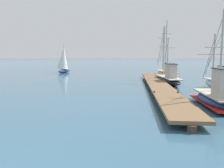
{
  "coord_description": "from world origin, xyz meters",
  "views": [
    {
      "loc": [
        2.65,
        -3.57,
        3.01
      ],
      "look_at": [
        2.79,
        9.14,
        1.4
      ],
      "focal_mm": 37.08,
      "sensor_mm": 36.0,
      "label": 1
    }
  ],
  "objects": [
    {
      "name": "fishing_boat_1",
      "position": [
        9.87,
        25.47,
        0.66
      ],
      "size": [
        1.52,
        8.74,
        7.33
      ],
      "color": "gold",
      "rests_on": "ground"
    },
    {
      "name": "fishing_boat_0",
      "position": [
        9.17,
        9.57,
        0.63
      ],
      "size": [
        2.55,
        5.9,
        5.61
      ],
      "color": "navy",
      "rests_on": "ground"
    },
    {
      "name": "fishing_boat_2",
      "position": [
        12.35,
        16.15,
        0.64
      ],
      "size": [
        1.99,
        4.85,
        5.29
      ],
      "color": "silver",
      "rests_on": "ground"
    },
    {
      "name": "distant_sailboat",
      "position": [
        -5.05,
        35.27,
        2.15
      ],
      "size": [
        2.62,
        3.84,
        4.86
      ],
      "color": "navy",
      "rests_on": "ground"
    },
    {
      "name": "floating_dock",
      "position": [
        6.98,
        16.61,
        0.36
      ],
      "size": [
        4.04,
        23.42,
        0.53
      ],
      "color": "brown",
      "rests_on": "ground"
    },
    {
      "name": "fishing_boat_5",
      "position": [
        8.77,
        20.23,
        0.61
      ],
      "size": [
        1.68,
        8.18,
        6.18
      ],
      "color": "black",
      "rests_on": "ground"
    }
  ]
}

